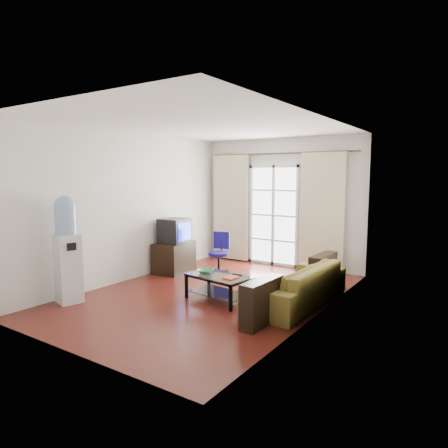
# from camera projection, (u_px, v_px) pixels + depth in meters

# --- Properties ---
(floor) EXTENTS (5.20, 5.20, 0.00)m
(floor) POSITION_uv_depth(u_px,v_px,m) (210.00, 294.00, 6.50)
(floor) COLOR #591D15
(floor) RESTS_ON ground
(ceiling) EXTENTS (5.20, 5.20, 0.00)m
(ceiling) POSITION_uv_depth(u_px,v_px,m) (209.00, 125.00, 6.18)
(ceiling) COLOR white
(ceiling) RESTS_ON wall_back
(wall_back) EXTENTS (3.60, 0.02, 2.70)m
(wall_back) POSITION_uv_depth(u_px,v_px,m) (281.00, 203.00, 8.48)
(wall_back) COLOR silver
(wall_back) RESTS_ON floor
(wall_front) EXTENTS (3.60, 0.02, 2.70)m
(wall_front) POSITION_uv_depth(u_px,v_px,m) (65.00, 230.00, 4.19)
(wall_front) COLOR silver
(wall_front) RESTS_ON floor
(wall_left) EXTENTS (0.02, 5.20, 2.70)m
(wall_left) POSITION_uv_depth(u_px,v_px,m) (130.00, 207.00, 7.33)
(wall_left) COLOR silver
(wall_left) RESTS_ON floor
(wall_right) EXTENTS (0.02, 5.20, 2.70)m
(wall_right) POSITION_uv_depth(u_px,v_px,m) (319.00, 219.00, 5.35)
(wall_right) COLOR silver
(wall_right) RESTS_ON floor
(french_door) EXTENTS (1.16, 0.06, 2.15)m
(french_door) POSITION_uv_depth(u_px,v_px,m) (273.00, 215.00, 8.55)
(french_door) COLOR white
(french_door) RESTS_ON wall_back
(curtain_rod) EXTENTS (3.30, 0.04, 0.04)m
(curtain_rod) POSITION_uv_depth(u_px,v_px,m) (280.00, 153.00, 8.28)
(curtain_rod) COLOR #4C3F2D
(curtain_rod) RESTS_ON wall_back
(curtain_left) EXTENTS (0.90, 0.07, 2.35)m
(curtain_left) POSITION_uv_depth(u_px,v_px,m) (231.00, 208.00, 9.07)
(curtain_left) COLOR beige
(curtain_left) RESTS_ON curtain_rod
(curtain_right) EXTENTS (0.90, 0.07, 2.35)m
(curtain_right) POSITION_uv_depth(u_px,v_px,m) (322.00, 212.00, 7.88)
(curtain_right) COLOR beige
(curtain_right) RESTS_ON curtain_rod
(radiator) EXTENTS (0.64, 0.12, 0.64)m
(radiator) POSITION_uv_depth(u_px,v_px,m) (314.00, 255.00, 8.08)
(radiator) COLOR #9F9FA2
(radiator) RESTS_ON floor
(sofa) EXTENTS (2.10, 0.95, 0.60)m
(sofa) POSITION_uv_depth(u_px,v_px,m) (297.00, 284.00, 6.01)
(sofa) COLOR brown
(sofa) RESTS_ON floor
(coffee_table) EXTENTS (1.06, 0.71, 0.40)m
(coffee_table) POSITION_uv_depth(u_px,v_px,m) (219.00, 284.00, 6.15)
(coffee_table) COLOR silver
(coffee_table) RESTS_ON floor
(bowl) EXTENTS (0.30, 0.30, 0.06)m
(bowl) POSITION_uv_depth(u_px,v_px,m) (205.00, 271.00, 6.25)
(bowl) COLOR #328B4F
(bowl) RESTS_ON coffee_table
(book) EXTENTS (0.19, 0.25, 0.02)m
(book) POSITION_uv_depth(u_px,v_px,m) (226.00, 277.00, 5.99)
(book) COLOR maroon
(book) RESTS_ON coffee_table
(remote) EXTENTS (0.17, 0.10, 0.02)m
(remote) POSITION_uv_depth(u_px,v_px,m) (237.00, 274.00, 6.14)
(remote) COLOR black
(remote) RESTS_ON coffee_table
(tv_stand) EXTENTS (0.64, 0.87, 0.60)m
(tv_stand) POSITION_uv_depth(u_px,v_px,m) (174.00, 257.00, 7.99)
(tv_stand) COLOR black
(tv_stand) RESTS_ON floor
(crt_tv) EXTENTS (0.56, 0.55, 0.48)m
(crt_tv) POSITION_uv_depth(u_px,v_px,m) (174.00, 231.00, 7.92)
(crt_tv) COLOR black
(crt_tv) RESTS_ON tv_stand
(task_chair) EXTENTS (0.69, 0.69, 0.82)m
(task_chair) POSITION_uv_depth(u_px,v_px,m) (219.00, 262.00, 7.84)
(task_chair) COLOR black
(task_chair) RESTS_ON floor
(water_cooler) EXTENTS (0.41, 0.41, 1.63)m
(water_cooler) POSITION_uv_depth(u_px,v_px,m) (67.00, 247.00, 5.99)
(water_cooler) COLOR silver
(water_cooler) RESTS_ON floor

